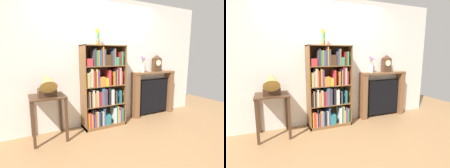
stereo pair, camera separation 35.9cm
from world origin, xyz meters
TOP-DOWN VIEW (x-y plane):
  - ground_plane at (0.00, 0.00)m, footprint 8.05×6.40m
  - wall_back at (0.13, 0.34)m, footprint 5.05×0.08m
  - bookshelf at (-0.02, 0.11)m, footprint 0.87×0.35m
  - cup_stack at (-0.10, 0.15)m, footprint 0.07×0.07m
  - side_table_left at (-1.09, 0.03)m, footprint 0.57×0.54m
  - gramophone at (-1.09, -0.05)m, footprint 0.28×0.46m
  - fireplace_mantel at (1.35, 0.21)m, footprint 1.15×0.22m
  - mantel_clock at (1.42, 0.19)m, footprint 0.20×0.13m
  - flower_vase at (1.02, 0.18)m, footprint 0.13×0.14m

SIDE VIEW (x-z plane):
  - ground_plane at x=0.00m, z-range -0.02..0.00m
  - fireplace_mantel at x=1.35m, z-range -0.01..1.05m
  - side_table_left at x=-1.09m, z-range 0.20..0.97m
  - bookshelf at x=-0.02m, z-range -0.07..1.56m
  - gramophone at x=-1.09m, z-range 0.74..1.22m
  - flower_vase at x=1.02m, z-range 1.01..1.37m
  - mantel_clock at x=1.42m, z-range 1.06..1.45m
  - wall_back at x=0.13m, z-range 0.00..2.60m
  - cup_stack at x=-0.10m, z-range 1.63..1.93m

